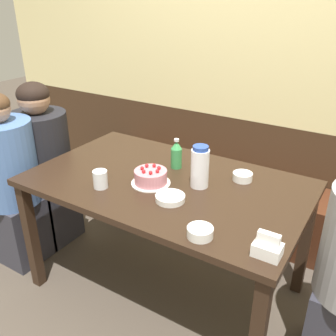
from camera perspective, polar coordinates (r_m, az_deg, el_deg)
ground_plane at (r=2.48m, az=-0.21°, el=-17.45°), size 12.00×12.00×0.00m
back_wall at (r=2.80m, az=11.73°, el=15.90°), size 4.80×0.04×2.50m
bench_seat at (r=2.95m, az=8.41°, el=-4.82°), size 2.04×0.38×0.43m
dining_table at (r=2.09m, az=-0.24°, el=-3.94°), size 1.51×0.91×0.75m
birthday_cake at (r=2.00m, az=-2.65°, el=-1.39°), size 0.21×0.21×0.10m
water_pitcher at (r=1.95m, az=4.88°, el=0.16°), size 0.10×0.10×0.23m
soju_bottle at (r=2.16m, az=1.29°, el=2.11°), size 0.06×0.06×0.18m
napkin_holder at (r=1.53m, az=14.93°, el=-11.64°), size 0.11×0.08×0.11m
bowl_soup_white at (r=1.60m, az=4.91°, el=-9.71°), size 0.11×0.11×0.04m
bowl_rice_small at (r=2.08m, az=11.29°, el=-1.29°), size 0.11×0.11×0.04m
bowl_side_dish at (r=1.85m, az=0.34°, el=-4.58°), size 0.15×0.15×0.03m
glass_water_tall at (r=1.99m, az=-10.27°, el=-1.69°), size 0.08×0.08×0.09m
person_teal_shirt at (r=2.61m, az=-22.90°, el=-2.17°), size 0.38×0.38×1.16m
person_grey_tee at (r=2.75m, az=-18.36°, el=0.36°), size 0.38×0.38×1.17m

